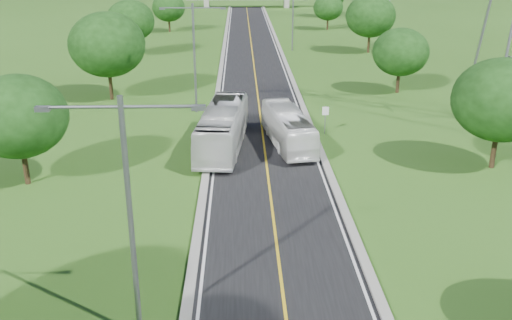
{
  "coord_description": "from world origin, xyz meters",
  "views": [
    {
      "loc": [
        -1.85,
        -7.27,
        14.88
      ],
      "look_at": [
        -0.95,
        24.06,
        3.0
      ],
      "focal_mm": 40.0,
      "sensor_mm": 36.0,
      "label": 1
    }
  ],
  "objects": [
    {
      "name": "ground",
      "position": [
        0.0,
        60.0,
        0.0
      ],
      "size": [
        260.0,
        260.0,
        0.0
      ],
      "primitive_type": "plane",
      "color": "#305919",
      "rests_on": "ground"
    },
    {
      "name": "road",
      "position": [
        0.0,
        66.0,
        0.03
      ],
      "size": [
        8.0,
        150.0,
        0.06
      ],
      "primitive_type": "cube",
      "color": "black",
      "rests_on": "ground"
    },
    {
      "name": "curb_left",
      "position": [
        -4.25,
        66.0,
        0.11
      ],
      "size": [
        0.5,
        150.0,
        0.22
      ],
      "primitive_type": "cube",
      "color": "gray",
      "rests_on": "ground"
    },
    {
      "name": "curb_right",
      "position": [
        4.25,
        66.0,
        0.11
      ],
      "size": [
        0.5,
        150.0,
        0.22
      ],
      "primitive_type": "cube",
      "color": "gray",
      "rests_on": "ground"
    },
    {
      "name": "speed_limit_sign",
      "position": [
        5.2,
        37.98,
        1.6
      ],
      "size": [
        0.55,
        0.09,
        2.4
      ],
      "color": "slate",
      "rests_on": "ground"
    },
    {
      "name": "streetlight_near_left",
      "position": [
        -6.0,
        12.0,
        5.94
      ],
      "size": [
        5.9,
        0.25,
        10.0
      ],
      "color": "slate",
      "rests_on": "ground"
    },
    {
      "name": "streetlight_mid_left",
      "position": [
        -6.0,
        45.0,
        5.94
      ],
      "size": [
        5.9,
        0.25,
        10.0
      ],
      "color": "slate",
      "rests_on": "ground"
    },
    {
      "name": "streetlight_far_right",
      "position": [
        6.0,
        78.0,
        5.94
      ],
      "size": [
        5.9,
        0.25,
        10.0
      ],
      "color": "slate",
      "rests_on": "ground"
    },
    {
      "name": "tree_lb",
      "position": [
        -16.0,
        28.0,
        4.64
      ],
      "size": [
        6.3,
        6.3,
        7.33
      ],
      "color": "black",
      "rests_on": "ground"
    },
    {
      "name": "tree_lc",
      "position": [
        -15.0,
        50.0,
        5.58
      ],
      "size": [
        7.56,
        7.56,
        8.79
      ],
      "color": "black",
      "rests_on": "ground"
    },
    {
      "name": "tree_ld",
      "position": [
        -17.0,
        74.0,
        4.95
      ],
      "size": [
        6.72,
        6.72,
        7.82
      ],
      "color": "black",
      "rests_on": "ground"
    },
    {
      "name": "tree_le",
      "position": [
        -14.5,
        98.0,
        4.33
      ],
      "size": [
        5.88,
        5.88,
        6.84
      ],
      "color": "black",
      "rests_on": "ground"
    },
    {
      "name": "tree_rb",
      "position": [
        16.0,
        30.0,
        4.95
      ],
      "size": [
        6.72,
        6.72,
        7.82
      ],
      "color": "black",
      "rests_on": "ground"
    },
    {
      "name": "tree_rc",
      "position": [
        15.0,
        52.0,
        4.33
      ],
      "size": [
        5.88,
        5.88,
        6.84
      ],
      "color": "black",
      "rests_on": "ground"
    },
    {
      "name": "tree_rd",
      "position": [
        17.0,
        76.0,
        5.27
      ],
      "size": [
        7.14,
        7.14,
        8.3
      ],
      "color": "black",
      "rests_on": "ground"
    },
    {
      "name": "tree_re",
      "position": [
        14.5,
        100.0,
        4.02
      ],
      "size": [
        5.46,
        5.46,
        6.35
      ],
      "color": "black",
      "rests_on": "ground"
    },
    {
      "name": "bus_outbound",
      "position": [
        1.86,
        35.15,
        1.46
      ],
      "size": [
        3.81,
        10.27,
        2.79
      ],
      "primitive_type": "imported",
      "rotation": [
        0.0,
        0.0,
        3.29
      ],
      "color": "white",
      "rests_on": "road"
    },
    {
      "name": "bus_inbound",
      "position": [
        -3.2,
        34.52,
        1.72
      ],
      "size": [
        4.02,
        12.17,
        3.33
      ],
      "primitive_type": "imported",
      "rotation": [
        0.0,
        0.0,
        -0.1
      ],
      "color": "silver",
      "rests_on": "road"
    }
  ]
}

